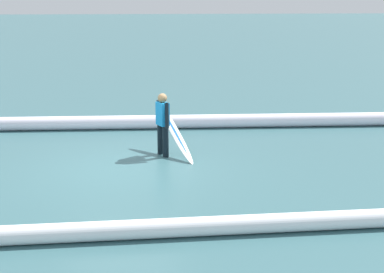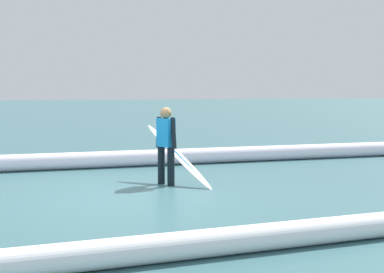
% 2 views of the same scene
% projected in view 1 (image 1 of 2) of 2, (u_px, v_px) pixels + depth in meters
% --- Properties ---
extents(ground_plane, '(170.17, 170.17, 0.00)m').
position_uv_depth(ground_plane, '(121.00, 168.00, 12.34)').
color(ground_plane, '#366065').
extents(surfer, '(0.33, 0.58, 1.50)m').
position_uv_depth(surfer, '(163.00, 121.00, 13.08)').
color(surfer, black).
rests_on(surfer, ground_plane).
extents(surfboard, '(0.94, 1.93, 1.12)m').
position_uv_depth(surfboard, '(175.00, 132.00, 13.31)').
color(surfboard, white).
rests_on(surfboard, ground_plane).
extents(wave_crest_foreground, '(25.63, 0.84, 0.38)m').
position_uv_depth(wave_crest_foreground, '(207.00, 121.00, 15.93)').
color(wave_crest_foreground, white).
rests_on(wave_crest_foreground, ground_plane).
extents(wave_crest_midground, '(24.27, 1.19, 0.31)m').
position_uv_depth(wave_crest_midground, '(219.00, 226.00, 8.93)').
color(wave_crest_midground, white).
rests_on(wave_crest_midground, ground_plane).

